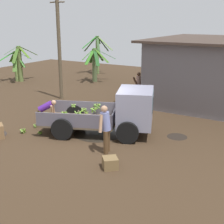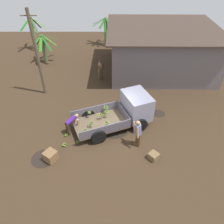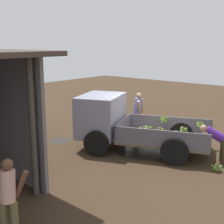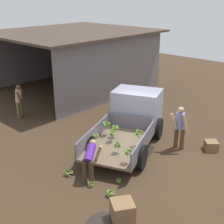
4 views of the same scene
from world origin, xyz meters
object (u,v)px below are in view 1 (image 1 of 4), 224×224
person_foreground_visitor (106,127)px  person_worker_loading (45,110)px  banana_bunch_on_ground_1 (35,125)px  person_bystander_near_shed (139,84)px  banana_bunch_on_ground_2 (40,132)px  utility_pole (59,48)px  wooden_crate_1 (110,163)px  banana_bunch_on_ground_3 (50,119)px  banana_bunch_on_ground_0 (23,130)px  cargo_truck (123,111)px

person_foreground_visitor → person_worker_loading: size_ratio=1.43×
banana_bunch_on_ground_1 → person_bystander_near_shed: bearing=75.5°
person_worker_loading → banana_bunch_on_ground_2: (0.44, -0.86, -0.66)m
utility_pole → banana_bunch_on_ground_1: (2.31, -4.62, -2.91)m
utility_pole → person_worker_loading: utility_pole is taller
person_foreground_visitor → wooden_crate_1: bearing=113.8°
person_bystander_near_shed → banana_bunch_on_ground_3: size_ratio=4.93×
banana_bunch_on_ground_0 → banana_bunch_on_ground_3: banana_bunch_on_ground_3 is taller
person_foreground_visitor → banana_bunch_on_ground_1: size_ratio=8.11×
person_bystander_near_shed → banana_bunch_on_ground_0: person_bystander_near_shed is taller
person_bystander_near_shed → banana_bunch_on_ground_2: bearing=-36.2°
person_bystander_near_shed → banana_bunch_on_ground_2: size_ratio=8.82×
banana_bunch_on_ground_2 → banana_bunch_on_ground_3: (-0.81, 1.52, 0.04)m
banana_bunch_on_ground_3 → wooden_crate_1: 5.56m
cargo_truck → banana_bunch_on_ground_0: 4.30m
utility_pole → banana_bunch_on_ground_2: (3.06, -5.13, -2.93)m
person_worker_loading → banana_bunch_on_ground_2: 1.17m
banana_bunch_on_ground_3 → cargo_truck: bearing=4.4°
person_bystander_near_shed → banana_bunch_on_ground_1: size_ratio=7.62×
banana_bunch_on_ground_1 → utility_pole: bearing=116.6°
person_foreground_visitor → person_worker_loading: person_foreground_visitor is taller
utility_pole → cargo_truck: bearing=-28.9°
person_worker_loading → person_bystander_near_shed: 6.56m
wooden_crate_1 → banana_bunch_on_ground_0: bearing=169.7°
banana_bunch_on_ground_2 → person_worker_loading: bearing=117.0°
cargo_truck → utility_pole: (-6.01, 3.32, 2.01)m
cargo_truck → banana_bunch_on_ground_1: (-3.70, -1.30, -0.89)m
person_bystander_near_shed → banana_bunch_on_ground_2: person_bystander_near_shed is taller
person_bystander_near_shed → banana_bunch_on_ground_0: bearing=-41.2°
utility_pole → banana_bunch_on_ground_2: utility_pole is taller
banana_bunch_on_ground_0 → banana_bunch_on_ground_3: bearing=93.1°
cargo_truck → person_bystander_near_shed: cargo_truck is taller
person_foreground_visitor → banana_bunch_on_ground_1: 4.20m
banana_bunch_on_ground_1 → banana_bunch_on_ground_2: (0.75, -0.51, -0.02)m
utility_pole → person_foreground_visitor: bearing=-39.7°
cargo_truck → person_bystander_near_shed: bearing=87.8°
utility_pole → banana_bunch_on_ground_2: 6.65m
person_worker_loading → wooden_crate_1: bearing=-54.0°
person_worker_loading → wooden_crate_1: person_worker_loading is taller
banana_bunch_on_ground_2 → wooden_crate_1: wooden_crate_1 is taller
cargo_truck → banana_bunch_on_ground_1: cargo_truck is taller
banana_bunch_on_ground_2 → banana_bunch_on_ground_3: bearing=118.0°
person_bystander_near_shed → person_foreground_visitor: bearing=-11.2°
banana_bunch_on_ground_1 → banana_bunch_on_ground_3: size_ratio=0.65×
person_worker_loading → banana_bunch_on_ground_1: person_worker_loading is taller
cargo_truck → person_worker_loading: 3.52m
banana_bunch_on_ground_3 → wooden_crate_1: size_ratio=0.71×
person_worker_loading → wooden_crate_1: size_ratio=2.61×
banana_bunch_on_ground_2 → banana_bunch_on_ground_1: bearing=145.8°
cargo_truck → utility_pole: bearing=129.2°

